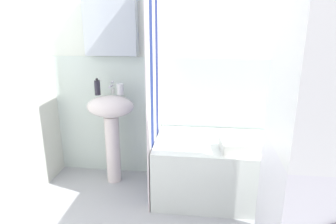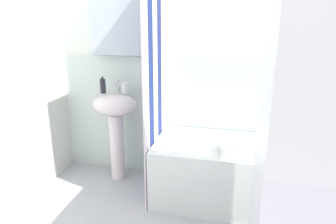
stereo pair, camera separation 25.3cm
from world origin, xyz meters
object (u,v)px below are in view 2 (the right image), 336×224
bathtub (238,173)px  towel_folded (241,149)px  washer_dryer_stack (324,159)px  lotion_bottle (301,131)px  soap_dispenser (103,86)px  toothbrush_cup (125,88)px  conditioner_bottle (313,131)px  sink (116,118)px

bathtub → towel_folded: towel_folded is taller
bathtub → washer_dryer_stack: bearing=-66.0°
lotion_bottle → washer_dryer_stack: 1.19m
towel_folded → lotion_bottle: bearing=40.5°
soap_dispenser → lotion_bottle: (1.81, 0.09, -0.34)m
soap_dispenser → towel_folded: (1.30, -0.35, -0.37)m
washer_dryer_stack → toothbrush_cup: bearing=143.5°
soap_dispenser → conditioner_bottle: size_ratio=0.91×
lotion_bottle → towel_folded: bearing=-139.5°
washer_dryer_stack → bathtub: bearing=114.0°
toothbrush_cup → conditioner_bottle: toothbrush_cup is taller
sink → bathtub: bearing=-7.3°
conditioner_bottle → lotion_bottle: conditioner_bottle is taller
soap_dispenser → sink: bearing=-10.7°
sink → lotion_bottle: (1.69, 0.12, -0.04)m
soap_dispenser → lotion_bottle: 1.85m
soap_dispenser → bathtub: size_ratio=0.11×
toothbrush_cup → bathtub: 1.28m
sink → soap_dispenser: 0.33m
toothbrush_cup → sink: bearing=-147.0°
soap_dispenser → conditioner_bottle: (1.91, 0.10, -0.33)m
lotion_bottle → towel_folded: size_ratio=0.44×
washer_dryer_stack → conditioner_bottle: bearing=79.0°
sink → soap_dispenser: soap_dispenser is taller
soap_dispenser → lotion_bottle: bearing=2.9°
soap_dispenser → toothbrush_cup: size_ratio=1.52×
soap_dispenser → towel_folded: soap_dispenser is taller
toothbrush_cup → bathtub: bearing=-10.7°
toothbrush_cup → bathtub: (1.08, -0.21, -0.66)m
toothbrush_cup → soap_dispenser: bearing=-171.0°
lotion_bottle → washer_dryer_stack: (-0.13, -1.15, 0.27)m
toothbrush_cup → lotion_bottle: size_ratio=0.70×
sink → toothbrush_cup: (0.09, 0.06, 0.28)m
sink → towel_folded: size_ratio=2.53×
bathtub → conditioner_bottle: conditioner_bottle is taller
soap_dispenser → lotion_bottle: soap_dispenser is taller
sink → towel_folded: sink is taller
sink → toothbrush_cup: bearing=33.0°
bathtub → toothbrush_cup: bearing=169.3°
lotion_bottle → washer_dryer_stack: bearing=-96.5°
sink → towel_folded: bearing=-15.5°
sink → washer_dryer_stack: (1.56, -1.03, 0.23)m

